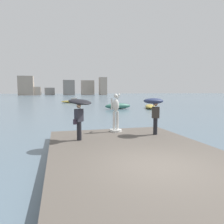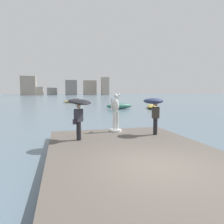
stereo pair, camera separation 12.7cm
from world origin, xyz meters
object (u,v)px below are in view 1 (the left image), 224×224
boat_near (118,106)px  boat_leftward (73,101)px  onlooker_right (154,105)px  boat_mid (150,106)px  onlooker_left (80,108)px  statue_white_figure (116,115)px

boat_near → boat_leftward: (-5.49, 18.66, -0.04)m
onlooker_right → boat_mid: 22.55m
onlooker_left → boat_leftward: (2.44, 39.42, -1.53)m
onlooker_left → boat_mid: size_ratio=0.35×
statue_white_figure → onlooker_left: (-2.19, -1.54, 0.57)m
onlooker_left → onlooker_right: size_ratio=1.02×
boat_mid → statue_white_figure: bearing=-119.9°
onlooker_left → onlooker_right: bearing=3.9°
boat_mid → boat_leftward: 21.57m
onlooker_right → boat_leftward: (-1.49, 39.15, -1.58)m
statue_white_figure → boat_near: size_ratio=0.52×
statue_white_figure → boat_near: bearing=73.4°
boat_near → onlooker_right: bearing=-101.0°
onlooker_right → boat_leftward: 39.21m
onlooker_left → statue_white_figure: bearing=35.1°
statue_white_figure → boat_leftward: (0.25, 37.88, -0.96)m
boat_near → boat_mid: (5.30, -0.02, -0.14)m
onlooker_left → boat_mid: onlooker_left is taller
onlooker_right → boat_near: bearing=79.0°
statue_white_figure → onlooker_right: (1.74, -1.27, 0.62)m
onlooker_right → boat_near: (3.99, 20.49, -1.54)m
boat_near → boat_leftward: bearing=106.4°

